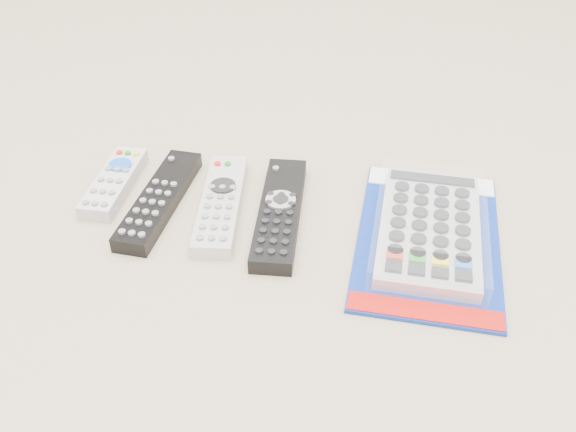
# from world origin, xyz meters

# --- Properties ---
(remote_small_grey) EXTENTS (0.05, 0.15, 0.02)m
(remote_small_grey) POSITION_xyz_m (-0.21, 0.07, 0.01)
(remote_small_grey) COLOR #ADADB0
(remote_small_grey) RESTS_ON ground
(remote_slim_black) EXTENTS (0.06, 0.21, 0.02)m
(remote_slim_black) POSITION_xyz_m (-0.14, 0.04, 0.01)
(remote_slim_black) COLOR black
(remote_slim_black) RESTS_ON ground
(remote_silver_dvd) EXTENTS (0.07, 0.20, 0.02)m
(remote_silver_dvd) POSITION_xyz_m (-0.06, 0.04, 0.01)
(remote_silver_dvd) COLOR #B8B8BD
(remote_silver_dvd) RESTS_ON ground
(remote_large_black) EXTENTS (0.06, 0.22, 0.02)m
(remote_large_black) POSITION_xyz_m (0.02, 0.03, 0.01)
(remote_large_black) COLOR black
(remote_large_black) RESTS_ON ground
(jumbo_remote_packaged) EXTENTS (0.19, 0.29, 0.04)m
(jumbo_remote_packaged) POSITION_xyz_m (0.21, 0.02, 0.02)
(jumbo_remote_packaged) COLOR navy
(jumbo_remote_packaged) RESTS_ON ground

